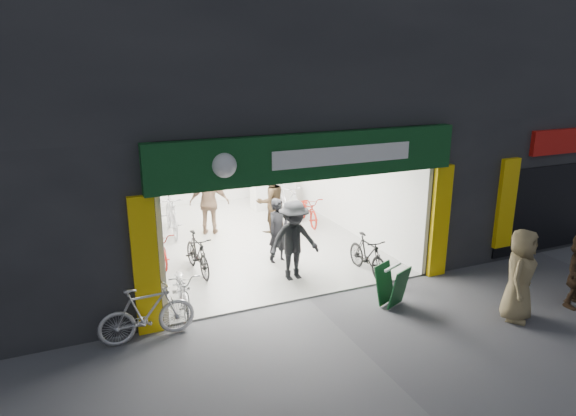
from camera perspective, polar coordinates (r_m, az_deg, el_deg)
ground at (r=10.94m, az=2.29°, el=-10.03°), size 60.00×60.00×0.00m
building at (r=14.75m, az=-2.88°, el=14.27°), size 17.00×10.27×8.00m
bike_left_front at (r=10.55m, az=-11.63°, el=-8.73°), size 0.74×1.75×0.90m
bike_left_midfront at (r=12.12m, az=-10.04°, el=-5.03°), size 0.58×1.65×0.97m
bike_left_midback at (r=12.93m, az=-14.08°, el=-4.21°), size 0.62×1.63×0.85m
bike_left_back at (r=14.89m, az=-12.83°, el=-0.65°), size 0.65×2.01×1.19m
bike_right_front at (r=12.03m, az=8.85°, el=-5.20°), size 0.45×1.58×0.95m
bike_right_mid at (r=15.46m, az=2.28°, el=-0.19°), size 0.83×1.77×0.89m
bike_right_back at (r=16.11m, az=-0.02°, el=0.86°), size 0.78×1.85×1.08m
parked_bike at (r=9.61m, az=-15.41°, el=-11.19°), size 1.74×0.58×1.03m
customer_a at (r=12.44m, az=-1.09°, el=-2.60°), size 0.69×0.56×1.63m
customer_b at (r=14.59m, az=-1.95°, el=0.72°), size 0.99×0.83×1.84m
customer_c at (r=11.44m, az=0.65°, el=-3.70°), size 1.23×0.74×1.86m
customer_d at (r=14.52m, az=-8.73°, el=0.57°), size 1.20×0.82×1.89m
pedestrian_near at (r=10.72m, az=24.37°, el=-6.81°), size 1.06×0.97×1.82m
sandwich_board at (r=10.68m, az=11.47°, el=-8.33°), size 0.71×0.72×0.83m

